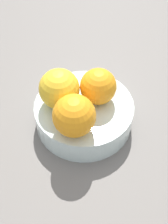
# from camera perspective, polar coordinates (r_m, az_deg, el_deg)

# --- Properties ---
(ground_plane) EXTENTS (1.10, 1.10, 0.02)m
(ground_plane) POSITION_cam_1_polar(r_m,az_deg,el_deg) (0.56, -0.00, -2.46)
(ground_plane) COLOR #66605B
(fruit_bowl) EXTENTS (0.17, 0.17, 0.05)m
(fruit_bowl) POSITION_cam_1_polar(r_m,az_deg,el_deg) (0.54, -0.00, -0.40)
(fruit_bowl) COLOR silver
(fruit_bowl) RESTS_ON ground_plane
(orange_in_bowl_0) EXTENTS (0.06, 0.06, 0.06)m
(orange_in_bowl_0) POSITION_cam_1_polar(r_m,az_deg,el_deg) (0.51, 2.64, 4.74)
(orange_in_bowl_0) COLOR orange
(orange_in_bowl_0) RESTS_ON fruit_bowl
(orange_in_bowl_1) EXTENTS (0.07, 0.07, 0.07)m
(orange_in_bowl_1) POSITION_cam_1_polar(r_m,az_deg,el_deg) (0.50, -4.59, 4.30)
(orange_in_bowl_1) COLOR yellow
(orange_in_bowl_1) RESTS_ON fruit_bowl
(orange_in_bowl_2) EXTENTS (0.07, 0.07, 0.07)m
(orange_in_bowl_2) POSITION_cam_1_polar(r_m,az_deg,el_deg) (0.46, -1.83, -0.70)
(orange_in_bowl_2) COLOR orange
(orange_in_bowl_2) RESTS_ON fruit_bowl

